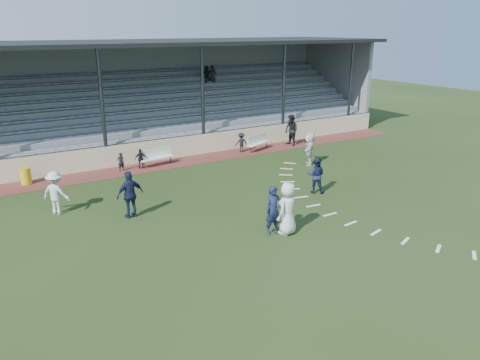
% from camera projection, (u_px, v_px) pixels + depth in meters
% --- Properties ---
extents(ground, '(90.00, 90.00, 0.00)m').
position_uv_depth(ground, '(274.00, 229.00, 17.98)').
color(ground, '#233515').
rests_on(ground, ground).
extents(cinder_track, '(34.00, 2.00, 0.02)m').
position_uv_depth(cinder_track, '(166.00, 164.00, 26.48)').
color(cinder_track, '#5C2925').
rests_on(cinder_track, ground).
extents(retaining_wall, '(34.00, 0.18, 1.20)m').
position_uv_depth(retaining_wall, '(159.00, 150.00, 27.15)').
color(retaining_wall, beige).
rests_on(retaining_wall, ground).
extents(bench_left, '(2.04, 0.74, 0.95)m').
position_uv_depth(bench_left, '(156.00, 155.00, 26.09)').
color(bench_left, white).
rests_on(bench_left, cinder_track).
extents(bench_right, '(2.00, 1.19, 0.95)m').
position_uv_depth(bench_right, '(258.00, 141.00, 29.37)').
color(bench_right, white).
rests_on(bench_right, cinder_track).
extents(trash_bin, '(0.51, 0.51, 0.82)m').
position_uv_depth(trash_bin, '(26.00, 176.00, 23.01)').
color(trash_bin, gold).
rests_on(trash_bin, cinder_track).
extents(football, '(0.22, 0.22, 0.22)m').
position_uv_depth(football, '(278.00, 220.00, 18.57)').
color(football, '#CA450B').
rests_on(football, ground).
extents(player_white_lead, '(1.14, 0.95, 2.00)m').
position_uv_depth(player_white_lead, '(288.00, 208.00, 17.34)').
color(player_white_lead, silver).
rests_on(player_white_lead, ground).
extents(player_navy_lead, '(0.71, 0.48, 1.89)m').
position_uv_depth(player_navy_lead, '(273.00, 210.00, 17.31)').
color(player_navy_lead, '#161E3D').
rests_on(player_navy_lead, ground).
extents(player_navy_mid, '(1.03, 1.03, 1.69)m').
position_uv_depth(player_navy_mid, '(316.00, 175.00, 21.73)').
color(player_navy_mid, '#161E3D').
rests_on(player_navy_mid, ground).
extents(player_white_wing, '(1.31, 1.32, 1.83)m').
position_uv_depth(player_white_wing, '(56.00, 193.00, 19.23)').
color(player_white_wing, silver).
rests_on(player_white_wing, ground).
extents(player_navy_wing, '(1.20, 0.62, 1.96)m').
position_uv_depth(player_navy_wing, '(130.00, 195.00, 18.84)').
color(player_navy_wing, '#161E3D').
rests_on(player_navy_wing, ground).
extents(player_white_back, '(1.53, 1.67, 1.86)m').
position_uv_depth(player_white_back, '(310.00, 149.00, 26.16)').
color(player_white_back, silver).
rests_on(player_white_back, ground).
extents(official, '(0.83, 1.03, 2.00)m').
position_uv_depth(official, '(291.00, 130.00, 30.34)').
color(official, black).
rests_on(official, cinder_track).
extents(sub_left_near, '(0.39, 0.27, 1.02)m').
position_uv_depth(sub_left_near, '(121.00, 162.00, 25.06)').
color(sub_left_near, black).
rests_on(sub_left_near, cinder_track).
extents(sub_left_far, '(0.68, 0.41, 1.09)m').
position_uv_depth(sub_left_far, '(141.00, 159.00, 25.51)').
color(sub_left_far, black).
rests_on(sub_left_far, cinder_track).
extents(sub_right, '(0.84, 0.57, 1.20)m').
position_uv_depth(sub_right, '(241.00, 142.00, 28.91)').
color(sub_right, black).
rests_on(sub_right, cinder_track).
extents(grandstand, '(34.60, 9.00, 6.61)m').
position_uv_depth(grandstand, '(130.00, 111.00, 30.47)').
color(grandstand, gray).
rests_on(grandstand, ground).
extents(penalty_arc, '(3.89, 14.63, 0.01)m').
position_uv_depth(penalty_arc, '(352.00, 208.00, 20.03)').
color(penalty_arc, white).
rests_on(penalty_arc, ground).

